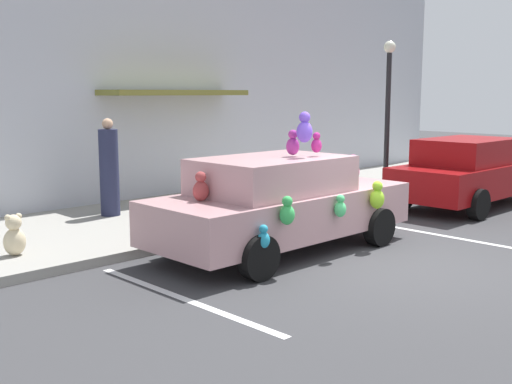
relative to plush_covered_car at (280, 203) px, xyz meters
name	(u,v)px	position (x,y,z in m)	size (l,w,h in m)	color
ground_plane	(400,264)	(0.74, -1.78, -0.80)	(60.00, 60.00, 0.00)	#38383A
sidewalk	(192,214)	(0.74, 3.22, -0.73)	(24.00, 4.00, 0.15)	gray
storefront_building	(130,63)	(0.75, 5.36, 2.39)	(24.00, 1.25, 6.40)	#B2B7C1
parking_stripe_front	(418,231)	(2.91, -0.78, -0.80)	(0.12, 3.60, 0.01)	silver
parking_stripe_rear	(182,298)	(-2.60, -0.78, -0.80)	(0.12, 3.60, 0.01)	silver
plush_covered_car	(280,203)	(0.00, 0.00, 0.00)	(4.58, 2.15, 2.26)	#BD8D92
parked_sedan_behind	(470,172)	(6.00, -0.18, -0.01)	(4.40, 1.97, 1.54)	maroon
teddy_bear_on_sidewalk	(14,236)	(-3.43, 2.18, -0.36)	(0.33, 0.28, 0.63)	beige
street_lamp_post	(388,100)	(5.49, 1.72, 1.57)	(0.28, 0.28, 3.59)	black
pedestrian_near_shopfront	(109,171)	(-0.75, 3.91, 0.23)	(0.38, 0.38, 1.91)	#232743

